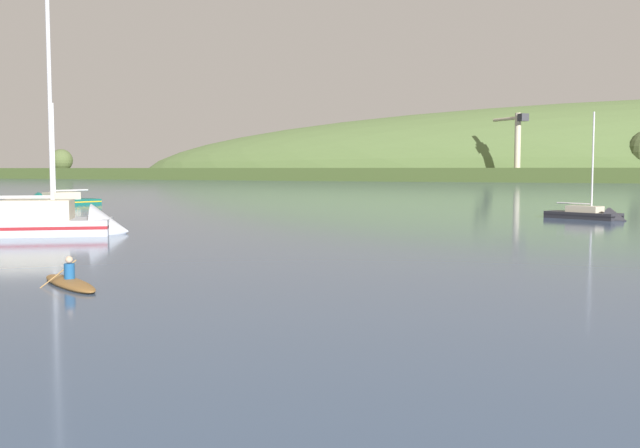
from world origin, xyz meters
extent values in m
cube|color=#3C4E24|center=(18.60, 222.71, 1.93)|extent=(514.28, 108.61, 3.85)
sphere|color=#4C5B33|center=(-174.82, 232.76, 6.83)|extent=(8.52, 8.52, 8.52)
cube|color=#4C4C51|center=(-4.31, 202.81, 1.00)|extent=(5.12, 5.12, 2.00)
cylinder|color=#BCB293|center=(-4.31, 202.81, 10.25)|extent=(1.65, 1.65, 16.50)
cylinder|color=#BCB293|center=(-7.43, 206.42, 17.18)|extent=(8.49, 9.60, 0.91)
cube|color=#333338|center=(-2.90, 201.19, 17.18)|extent=(2.99, 2.95, 1.98)
cube|color=#0F564C|center=(-38.50, 59.45, -0.05)|extent=(5.30, 7.37, 1.23)
cone|color=#0F564C|center=(-39.83, 56.32, -0.05)|extent=(3.19, 2.64, 2.75)
cube|color=gold|center=(-38.50, 59.45, 0.31)|extent=(5.32, 7.38, 0.11)
cube|color=#BCB299|center=(-38.57, 59.29, 0.92)|extent=(2.99, 3.58, 0.73)
cylinder|color=silver|center=(-38.83, 58.67, 5.26)|extent=(0.20, 0.20, 9.39)
cylinder|color=silver|center=(-38.14, 60.31, 1.44)|extent=(1.55, 3.35, 0.16)
cube|color=#232328|center=(9.78, 54.90, 0.03)|extent=(5.43, 4.27, 0.90)
cone|color=#232328|center=(12.03, 53.51, 0.03)|extent=(2.01, 2.13, 1.69)
cube|color=black|center=(9.78, 54.90, 0.27)|extent=(5.44, 4.29, 0.10)
cube|color=#BCB299|center=(9.90, 54.83, 0.71)|extent=(2.65, 2.27, 0.45)
cylinder|color=silver|center=(10.35, 54.55, 4.03)|extent=(0.12, 0.12, 7.10)
cylinder|color=silver|center=(9.16, 55.28, 1.08)|extent=(2.41, 1.54, 0.10)
cube|color=#ADB2BC|center=(-18.57, 31.58, 0.14)|extent=(8.52, 6.71, 1.43)
cone|color=#ADB2BC|center=(-15.10, 33.54, 0.14)|extent=(3.25, 3.66, 3.08)
cube|color=maroon|center=(-18.57, 31.58, 0.47)|extent=(8.53, 6.74, 0.17)
cube|color=#BCB299|center=(-18.40, 31.68, 1.38)|extent=(4.20, 3.66, 1.05)
cylinder|color=silver|center=(-17.71, 32.07, 6.93)|extent=(0.22, 0.22, 12.15)
cylinder|color=silver|center=(-19.53, 31.04, 2.06)|extent=(3.73, 2.21, 0.18)
ellipsoid|color=brown|center=(-5.71, 17.85, 0.07)|extent=(3.81, 3.03, 0.30)
cylinder|color=navy|center=(-5.71, 17.85, 0.41)|extent=(0.45, 0.45, 0.55)
sphere|color=tan|center=(-5.71, 17.85, 0.80)|extent=(0.22, 0.22, 0.22)
cylinder|color=olive|center=(-6.00, 17.61, 0.33)|extent=(0.75, 1.04, 0.89)
camera|label=1|loc=(8.71, -0.73, 3.58)|focal=41.06mm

